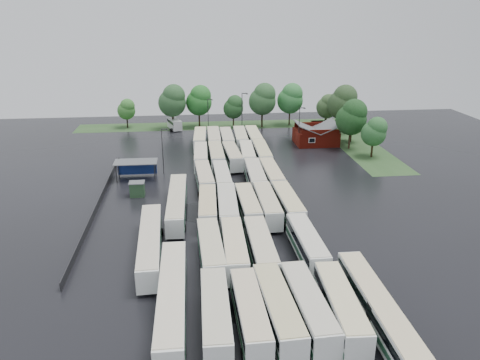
{
  "coord_description": "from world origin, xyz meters",
  "views": [
    {
      "loc": [
        -6.37,
        -65.78,
        31.08
      ],
      "look_at": [
        2.0,
        12.0,
        2.5
      ],
      "focal_mm": 35.0,
      "sensor_mm": 36.0,
      "label": 1
    }
  ],
  "objects": [
    {
      "name": "puddle_0",
      "position": [
        -2.06,
        -22.79,
        0.0
      ],
      "size": [
        4.46,
        4.46,
        0.01
      ],
      "primitive_type": "cylinder",
      "color": "black",
      "rests_on": "ground"
    },
    {
      "name": "bus_r5c2",
      "position": [
        2.06,
        41.82,
        1.98
      ],
      "size": [
        2.83,
        12.92,
        3.59
      ],
      "rotation": [
        0.0,
        0.0,
        -0.01
      ],
      "color": "white",
      "rests_on": "ground"
    },
    {
      "name": "puddle_2",
      "position": [
        -5.72,
        4.47,
        0.0
      ],
      "size": [
        7.93,
        7.93,
        0.01
      ],
      "primitive_type": "cylinder",
      "color": "black",
      "rests_on": "ground"
    },
    {
      "name": "artic_bus_west_a",
      "position": [
        -9.03,
        -22.82,
        2.08
      ],
      "size": [
        2.93,
        20.25,
        3.76
      ],
      "rotation": [
        0.0,
        0.0,
        -0.0
      ],
      "color": "white",
      "rests_on": "ground"
    },
    {
      "name": "tree_north_2",
      "position": [
        -3.76,
        63.15,
        7.59
      ],
      "size": [
        7.12,
        7.12,
        11.8
      ],
      "color": "black",
      "rests_on": "ground"
    },
    {
      "name": "tree_north_6",
      "position": [
        31.69,
        60.68,
        5.85
      ],
      "size": [
        5.49,
        5.49,
        9.09
      ],
      "color": "black",
      "rests_on": "ground"
    },
    {
      "name": "bus_r4c4",
      "position": [
        8.51,
        28.73,
        2.03
      ],
      "size": [
        3.07,
        13.29,
        3.69
      ],
      "rotation": [
        0.0,
        0.0,
        -0.02
      ],
      "color": "white",
      "rests_on": "ground"
    },
    {
      "name": "lamp_post_back_e",
      "position": [
        7.23,
        54.37,
        6.29
      ],
      "size": [
        1.67,
        0.33,
        10.84
      ],
      "color": "#2D2D30",
      "rests_on": "ground"
    },
    {
      "name": "bus_r3c1",
      "position": [
        -1.03,
        14.66,
        1.95
      ],
      "size": [
        2.82,
        12.77,
        3.55
      ],
      "rotation": [
        0.0,
        0.0,
        0.01
      ],
      "color": "white",
      "rests_on": "ground"
    },
    {
      "name": "bus_r2c2",
      "position": [
        2.13,
        1.53,
        1.96
      ],
      "size": [
        2.99,
        12.89,
        3.57
      ],
      "rotation": [
        0.0,
        0.0,
        0.02
      ],
      "color": "white",
      "rests_on": "ground"
    },
    {
      "name": "brick_building",
      "position": [
        24.0,
        42.77,
        1.87
      ],
      "size": [
        10.07,
        8.6,
        5.39
      ],
      "color": "maroon",
      "rests_on": "ground"
    },
    {
      "name": "tree_north_1",
      "position": [
        -11.0,
        61.47,
        7.97
      ],
      "size": [
        7.48,
        7.48,
        12.39
      ],
      "color": "#3A2D1E",
      "rests_on": "ground"
    },
    {
      "name": "tree_north_0",
      "position": [
        -23.82,
        64.66,
        5.24
      ],
      "size": [
        4.92,
        4.92,
        8.15
      ],
      "color": "black",
      "rests_on": "ground"
    },
    {
      "name": "tree_east_1",
      "position": [
        30.95,
        37.58,
        7.66
      ],
      "size": [
        7.18,
        7.18,
        11.9
      ],
      "color": "#362518",
      "rests_on": "ground"
    },
    {
      "name": "puddle_3",
      "position": [
        4.0,
        -3.6,
        0.0
      ],
      "size": [
        3.19,
        3.19,
        0.01
      ],
      "primitive_type": "cylinder",
      "color": "black",
      "rests_on": "ground"
    },
    {
      "name": "bus_r4c0",
      "position": [
        -4.51,
        28.46,
        1.98
      ],
      "size": [
        3.11,
        12.98,
        3.59
      ],
      "rotation": [
        0.0,
        0.0,
        -0.03
      ],
      "color": "white",
      "rests_on": "ground"
    },
    {
      "name": "bus_r0c2",
      "position": [
        1.86,
        -25.85,
        2.06
      ],
      "size": [
        3.49,
        13.56,
        3.74
      ],
      "rotation": [
        0.0,
        0.0,
        0.05
      ],
      "color": "white",
      "rests_on": "ground"
    },
    {
      "name": "bus_r1c0",
      "position": [
        -4.42,
        -12.54,
        2.04
      ],
      "size": [
        3.23,
        13.38,
        3.7
      ],
      "rotation": [
        0.0,
        0.0,
        0.03
      ],
      "color": "white",
      "rests_on": "ground"
    },
    {
      "name": "artic_bus_west_c",
      "position": [
        -12.3,
        -9.66,
        2.0
      ],
      "size": [
        3.55,
        19.54,
        3.61
      ],
      "rotation": [
        0.0,
        0.0,
        0.04
      ],
      "color": "white",
      "rests_on": "ground"
    },
    {
      "name": "ground",
      "position": [
        0.0,
        0.0,
        0.0
      ],
      "size": [
        160.0,
        160.0,
        0.0
      ],
      "primitive_type": "plane",
      "color": "black",
      "rests_on": "ground"
    },
    {
      "name": "bus_r4c2",
      "position": [
        2.07,
        28.15,
        1.99
      ],
      "size": [
        3.37,
        13.11,
        3.62
      ],
      "rotation": [
        0.0,
        0.0,
        0.05
      ],
      "color": "white",
      "rests_on": "ground"
    },
    {
      "name": "bus_r0c0",
      "position": [
        -4.58,
        -26.02,
        2.03
      ],
      "size": [
        3.01,
        13.28,
        3.69
      ],
      "rotation": [
        0.0,
        0.0,
        -0.01
      ],
      "color": "white",
      "rests_on": "ground"
    },
    {
      "name": "wash_shed",
      "position": [
        -17.2,
        22.02,
        2.99
      ],
      "size": [
        8.2,
        4.2,
        3.58
      ],
      "color": "#2D2D30",
      "rests_on": "ground"
    },
    {
      "name": "bus_r2c3",
      "position": [
        5.17,
        1.27,
        2.02
      ],
      "size": [
        2.84,
        13.21,
        3.68
      ],
      "rotation": [
        0.0,
        0.0,
        0.0
      ],
      "color": "white",
      "rests_on": "ground"
    },
    {
      "name": "bus_r0c3",
      "position": [
        5.03,
        -25.75,
        2.06
      ],
      "size": [
        3.4,
        13.57,
        3.75
      ],
      "rotation": [
        0.0,
        0.0,
        0.04
      ],
      "color": "white",
      "rests_on": "ground"
    },
    {
      "name": "grass_strip_north",
      "position": [
        2.0,
        64.8,
        0.01
      ],
      "size": [
        80.0,
        10.0,
        0.01
      ],
      "primitive_type": "cube",
      "color": "#2A4921",
      "rests_on": "ground"
    },
    {
      "name": "bus_r3c3",
      "position": [
        5.09,
        14.58,
        2.06
      ],
      "size": [
        3.19,
        13.53,
        3.75
      ],
      "rotation": [
        0.0,
        0.0,
        -0.02
      ],
      "color": "white",
      "rests_on": "ground"
    },
    {
      "name": "bus_r0c1",
      "position": [
        -1.07,
        -26.03,
        1.96
      ],
      "size": [
        2.98,
        12.87,
        3.57
      ],
      "rotation": [
        0.0,
        0.0,
        0.02
      ],
      "color": "white",
      "rests_on": "ground"
    },
    {
      "name": "tree_east_4",
      "position": [
        31.35,
        58.74,
        6.07
      ],
      "size": [
        5.7,
        5.7,
        9.44
      ],
      "color": "#372B1C",
      "rests_on": "ground"
    },
    {
      "name": "bus_r4c3",
      "position": [
        5.34,
        28.72,
        1.98
      ],
      "size": [
        3.36,
        13.03,
        3.59
      ],
      "rotation": [
        0.0,
        0.0,
        -0.05
      ],
      "color": "white",
      "rests_on": "ground"
    },
    {
      "name": "lamp_post_back_w",
      "position": [
        -1.65,
        54.84,
        5.42
      ],
      "size": [
        1.44,
        0.28,
        9.34
      ],
      "color": "#2D2D30",
      "rests_on": "ground"
    },
    {
      "name": "tree_east_2",
      "position": [
        33.27,
        43.34,
        5.97
      ],
      "size": [
        5.61,
        5.61,
        9.29
      ],
      "color": "black",
      "rests_on": "ground"
    },
    {
      "name": "bus_r4c1",
      "position": [
        -1.25,
        28.37,
        2.03
      ],
      "size": [
        2.9,
        13.3,
        3.7
      ],
      "rotation": [
        0.0,
        0.0,
        0.0
      ],
      "color": "white",
      "rests_on": "ground"
    },
    {
      "name": "tree_east_3",
      "position": [
        33.63,
        52.79,
        8.26
      ],
      "size": [
        7.75,
        7.75,
        12.84
      ],
      "color": "black",
      "rests_on": "ground"
    },
    {
      "name": "minibus",
      "position": [
        -10.81,
        61.17,
        1.58
      ],
      "size": [
        4.28,
        6.96,
        2.86
      ],
      "rotation": [
        0.0,
        0.0,
        0.31
      ],
      "color": "silver",
      "rests_on": "ground"
    },
    {
      "name": "puddle_1",
      "position": [
        9.37,
        -21.67,
        0.0
      ],
      "size": [
        3.06,
        3.06,
        0.01
      ],
      "primitive_type": "cylinder",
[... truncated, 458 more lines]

